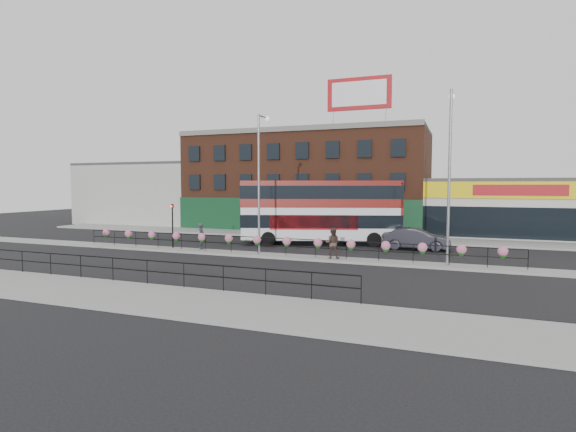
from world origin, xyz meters
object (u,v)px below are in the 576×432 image
(lamp_column_east, at_px, (450,162))
(pedestrian_b, at_px, (333,243))
(double_decker_bus, at_px, (321,205))
(pedestrian_a, at_px, (201,236))
(lamp_column_west, at_px, (260,171))
(car, at_px, (416,239))

(lamp_column_east, bearing_deg, pedestrian_b, -176.61)
(double_decker_bus, xyz_separation_m, pedestrian_a, (-6.87, -6.71, -2.02))
(double_decker_bus, bearing_deg, lamp_column_west, -107.70)
(double_decker_bus, height_order, pedestrian_a, double_decker_bus)
(pedestrian_a, height_order, lamp_column_east, lamp_column_east)
(car, bearing_deg, lamp_column_east, -162.33)
(pedestrian_a, bearing_deg, lamp_column_east, -106.27)
(car, relative_size, pedestrian_b, 2.52)
(double_decker_bus, relative_size, pedestrian_a, 6.87)
(double_decker_bus, height_order, lamp_column_west, lamp_column_west)
(pedestrian_b, distance_m, lamp_column_east, 8.36)
(pedestrian_a, relative_size, lamp_column_east, 0.19)
(lamp_column_east, bearing_deg, double_decker_bus, 144.54)
(car, distance_m, pedestrian_b, 8.13)
(double_decker_bus, relative_size, lamp_column_east, 1.28)
(car, xyz_separation_m, pedestrian_a, (-14.22, -6.24, 0.28))
(lamp_column_east, bearing_deg, lamp_column_west, 179.88)
(lamp_column_west, relative_size, lamp_column_east, 0.93)
(double_decker_bus, bearing_deg, car, -3.68)
(pedestrian_a, relative_size, lamp_column_west, 0.20)
(pedestrian_b, relative_size, lamp_column_east, 0.19)
(lamp_column_east, bearing_deg, pedestrian_a, 179.41)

